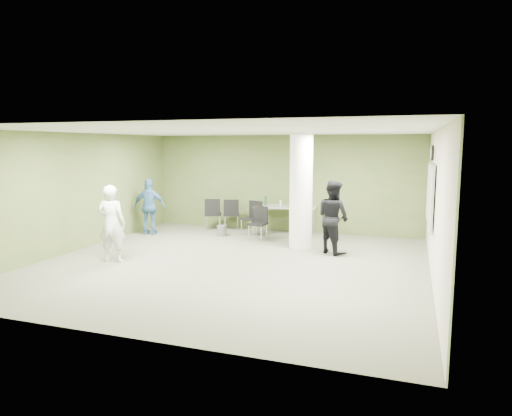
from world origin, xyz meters
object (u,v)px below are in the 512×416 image
at_px(chair_back_left, 213,212).
at_px(woman_white, 112,224).
at_px(man_black, 333,217).
at_px(man_blue, 150,207).
at_px(folding_table, 285,208).

distance_m(chair_back_left, woman_white, 4.13).
bearing_deg(woman_white, man_black, -163.27).
xyz_separation_m(woman_white, man_black, (4.37, 2.34, 0.02)).
bearing_deg(man_blue, folding_table, -174.57).
bearing_deg(man_black, man_blue, 31.84).
bearing_deg(chair_back_left, man_blue, 19.64).
bearing_deg(man_blue, woman_white, 92.98).
distance_m(man_black, man_blue, 5.29).
xyz_separation_m(man_black, man_blue, (-5.26, 0.59, -0.07)).
height_order(folding_table, chair_back_left, folding_table).
xyz_separation_m(chair_back_left, man_black, (3.84, -1.75, 0.30)).
distance_m(chair_back_left, man_black, 4.23).
relative_size(folding_table, chair_back_left, 1.88).
height_order(chair_back_left, woman_white, woman_white).
bearing_deg(woman_white, chair_back_left, -108.81).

